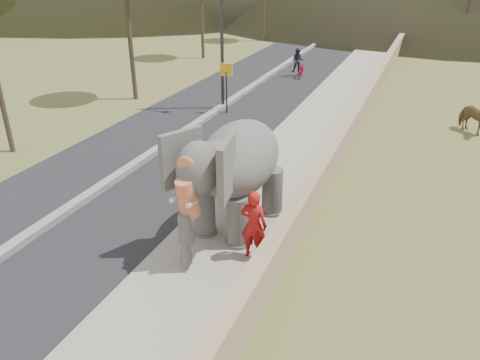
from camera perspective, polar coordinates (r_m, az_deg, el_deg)
name	(u,v)px	position (r m, az deg, el deg)	size (l,w,h in m)	color
ground	(175,309)	(10.65, -7.89, -15.27)	(160.00, 160.00, 0.00)	olive
road	(188,132)	(20.42, -6.34, 5.89)	(7.00, 120.00, 0.03)	black
median	(188,129)	(20.39, -6.35, 6.14)	(0.35, 120.00, 0.22)	black
walkway	(300,147)	(18.66, 7.36, 4.05)	(3.00, 120.00, 0.15)	#9E9687
parapet	(343,141)	(18.18, 12.46, 4.64)	(0.30, 120.00, 1.10)	tan
lamppost	(228,5)	(22.46, -1.52, 20.60)	(1.76, 0.36, 8.00)	#2F3034
signboard	(226,80)	(22.32, -1.67, 12.15)	(0.60, 0.08, 2.40)	#2D2D33
cow	(474,117)	(22.28, 26.61, 6.87)	(0.77, 1.68, 1.42)	brown
elephant_and_man	(240,174)	(12.48, -0.03, 0.79)	(2.70, 4.48, 3.06)	#66625C
motorcyclist	(300,66)	(29.89, 7.34, 13.58)	(1.11, 1.91, 1.74)	maroon
trees	(404,3)	(35.75, 19.41, 19.68)	(48.74, 43.45, 8.75)	#473828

